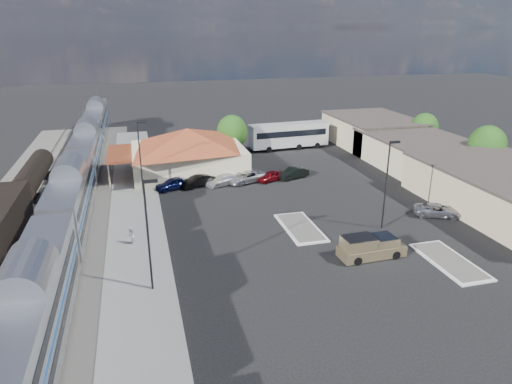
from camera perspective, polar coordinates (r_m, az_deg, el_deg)
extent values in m
plane|color=black|center=(43.50, 1.49, -6.17)|extent=(280.00, 280.00, 0.00)
cube|color=#4C4944|center=(50.27, -25.05, -4.36)|extent=(16.00, 100.00, 0.12)
cube|color=gray|center=(47.45, -14.71, -4.43)|extent=(5.50, 92.00, 0.18)
cube|color=silver|center=(30.84, -26.09, -13.75)|extent=(3.00, 20.00, 5.00)
cube|color=black|center=(32.36, -25.32, -17.85)|extent=(2.20, 16.00, 0.60)
cube|color=silver|center=(49.60, -21.99, -0.50)|extent=(3.00, 20.00, 5.00)
cube|color=black|center=(50.56, -21.59, -3.43)|extent=(2.20, 16.00, 0.60)
cube|color=silver|center=(69.65, -20.22, 5.32)|extent=(3.00, 20.00, 5.00)
cube|color=black|center=(70.34, -19.95, 3.16)|extent=(2.20, 16.00, 0.60)
cube|color=silver|center=(90.14, -19.23, 8.52)|extent=(3.00, 20.00, 5.00)
cube|color=black|center=(90.67, -19.04, 6.82)|extent=(2.20, 16.00, 0.60)
cube|color=black|center=(48.03, -29.36, -3.41)|extent=(2.80, 14.00, 3.60)
cube|color=black|center=(48.73, -28.99, -5.47)|extent=(2.20, 12.00, 0.60)
cylinder|color=black|center=(62.81, -26.11, 2.10)|extent=(2.80, 14.00, 2.80)
cube|color=black|center=(63.32, -25.86, 0.55)|extent=(2.20, 12.00, 0.60)
cube|color=beige|center=(64.20, -8.43, 4.03)|extent=(15.00, 12.00, 3.60)
pyramid|color=#933A20|center=(63.43, -8.57, 6.72)|extent=(15.30, 12.24, 2.60)
cube|color=#933A20|center=(63.51, -16.69, 4.63)|extent=(3.20, 9.60, 0.25)
cube|color=#C6B28C|center=(70.00, 19.73, 4.56)|extent=(12.00, 18.00, 4.00)
cube|color=#3F3833|center=(69.51, 19.94, 6.26)|extent=(12.40, 18.40, 0.30)
cube|color=#C6B28C|center=(81.49, 14.30, 7.33)|extent=(12.00, 16.00, 4.50)
cube|color=#3F3833|center=(81.03, 14.44, 8.98)|extent=(12.40, 16.40, 0.30)
cube|color=silver|center=(46.35, 5.56, -4.45)|extent=(3.30, 7.50, 0.15)
cube|color=#4C4944|center=(46.32, 5.57, -4.36)|extent=(2.70, 6.90, 0.10)
cube|color=silver|center=(43.15, 23.03, -8.01)|extent=(3.30, 7.50, 0.15)
cube|color=#4C4944|center=(43.11, 23.04, -7.91)|extent=(2.70, 6.90, 0.10)
cylinder|color=black|center=(34.69, -13.33, -5.58)|extent=(0.16, 0.16, 9.00)
cube|color=black|center=(33.10, -13.06, 1.32)|extent=(1.00, 0.25, 0.22)
cylinder|color=black|center=(55.43, -14.26, 3.98)|extent=(0.16, 0.16, 9.00)
cube|color=black|center=(54.45, -14.11, 8.43)|extent=(1.00, 0.25, 0.22)
cylinder|color=black|center=(46.39, 15.92, 0.75)|extent=(0.16, 0.16, 9.00)
cube|color=black|center=(45.47, 16.98, 5.98)|extent=(1.00, 0.25, 0.22)
cylinder|color=#382314|center=(69.25, 26.54, 2.96)|extent=(0.30, 0.30, 2.86)
ellipsoid|color=#1E4614|center=(68.59, 26.90, 5.19)|extent=(4.94, 4.94, 5.46)
cylinder|color=#382314|center=(79.89, 20.09, 5.77)|extent=(0.30, 0.30, 2.55)
ellipsoid|color=#1E4614|center=(79.37, 20.30, 7.51)|extent=(4.41, 4.41, 4.87)
cylinder|color=#382314|center=(71.18, -2.98, 5.42)|extent=(0.30, 0.30, 2.73)
ellipsoid|color=#1E4614|center=(70.56, -3.02, 7.52)|extent=(4.71, 4.71, 5.21)
cube|color=#9A875E|center=(41.69, 14.22, -7.14)|extent=(5.93, 2.34, 0.96)
cube|color=#9A875E|center=(41.37, 14.31, -6.22)|extent=(2.30, 2.10, 1.01)
cube|color=#9A875E|center=(41.32, 14.32, -6.09)|extent=(2.88, 2.12, 1.17)
cylinder|color=black|center=(42.02, 17.08, -7.52)|extent=(0.78, 0.33, 0.77)
cylinder|color=black|center=(43.43, 15.69, -6.45)|extent=(0.78, 0.33, 0.77)
cylinder|color=black|center=(40.18, 12.57, -8.41)|extent=(0.78, 0.33, 0.77)
cylinder|color=black|center=(41.65, 11.29, -7.24)|extent=(0.78, 0.33, 0.77)
imported|color=#ACAEB4|center=(52.56, 21.77, -2.13)|extent=(5.35, 4.02, 1.35)
cube|color=white|center=(76.28, 4.11, 7.15)|extent=(13.37, 3.69, 3.74)
cube|color=black|center=(76.18, 4.12, 7.48)|extent=(12.31, 3.66, 0.99)
cylinder|color=black|center=(77.43, 7.62, 5.80)|extent=(1.01, 0.39, 0.99)
cylinder|color=black|center=(79.68, 6.82, 6.23)|extent=(1.01, 0.39, 0.99)
cylinder|color=black|center=(74.14, 1.61, 5.34)|extent=(1.01, 0.39, 0.99)
cylinder|color=black|center=(76.49, 0.95, 5.80)|extent=(1.01, 0.39, 0.99)
imported|color=white|center=(43.69, -15.37, -5.34)|extent=(0.64, 0.82, 1.67)
imported|color=#0D1442|center=(57.82, -10.41, 1.02)|extent=(4.64, 3.12, 1.47)
imported|color=black|center=(58.39, -7.31, 1.39)|extent=(4.81, 3.25, 1.50)
imported|color=silver|center=(58.60, -4.17, 1.50)|extent=(5.07, 3.43, 1.36)
imported|color=#93969B|center=(59.49, -1.20, 1.91)|extent=(5.94, 4.26, 1.50)
imported|color=maroon|center=(60.04, 1.84, 2.00)|extent=(4.28, 2.97, 1.35)
imported|color=black|center=(61.25, 4.63, 2.37)|extent=(4.79, 2.96, 1.49)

